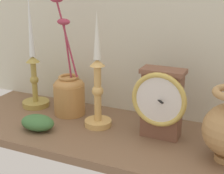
{
  "coord_description": "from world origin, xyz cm",
  "views": [
    {
      "loc": [
        40.94,
        -86.48,
        45.81
      ],
      "look_at": [
        1.48,
        0.0,
        14.0
      ],
      "focal_mm": 56.39,
      "sensor_mm": 36.0,
      "label": 1
    }
  ],
  "objects": [
    {
      "name": "mantel_clock",
      "position": [
        15.41,
        2.58,
        10.69
      ],
      "size": [
        15.52,
        8.72,
        20.09
      ],
      "color": "brown",
      "rests_on": "ground_plane"
    },
    {
      "name": "ivy_sprig",
      "position": [
        -19.44,
        -7.94,
        2.25
      ],
      "size": [
        10.69,
        7.48,
        4.51
      ],
      "color": "#3E6E3A",
      "rests_on": "ground_plane"
    },
    {
      "name": "candlestick_tall_center",
      "position": [
        -31.66,
        7.8,
        11.3
      ],
      "size": [
        9.37,
        9.37,
        39.75
      ],
      "color": "#AA9444",
      "rests_on": "ground_plane"
    },
    {
      "name": "candlestick_tall_left",
      "position": [
        -4.23,
        2.15,
        11.83
      ],
      "size": [
        8.37,
        8.37,
        35.06
      ],
      "color": "tan",
      "rests_on": "ground_plane"
    },
    {
      "name": "ground_plane",
      "position": [
        0.0,
        0.0,
        -1.2
      ],
      "size": [
        100.0,
        36.0,
        2.4
      ],
      "primitive_type": "cube",
      "color": "brown"
    },
    {
      "name": "back_wall",
      "position": [
        0.0,
        18.5,
        32.5
      ],
      "size": [
        120.0,
        2.0,
        65.0
      ],
      "primitive_type": "cube",
      "color": "beige",
      "rests_on": "ground_plane"
    },
    {
      "name": "brass_vase_jar",
      "position": [
        -17.17,
        6.8,
        7.8
      ],
      "size": [
        10.38,
        10.27,
        38.26
      ],
      "color": "#B98246",
      "rests_on": "ground_plane"
    }
  ]
}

